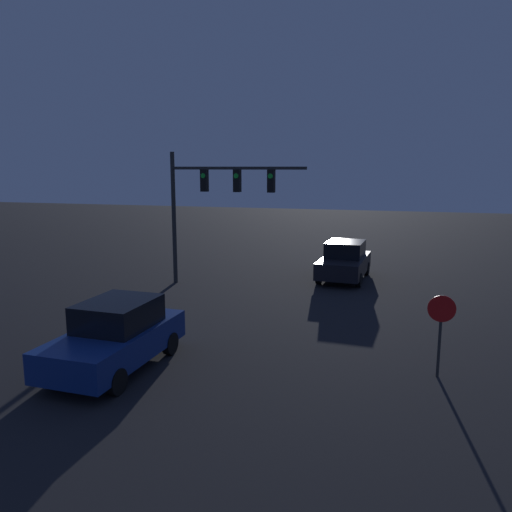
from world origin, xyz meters
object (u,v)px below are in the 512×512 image
at_px(car_near, 116,336).
at_px(car_far, 344,261).
at_px(traffic_signal_mast, 212,193).
at_px(stop_sign, 441,321).

xyz_separation_m(car_near, car_far, (4.39, 11.70, 0.00)).
height_order(car_near, car_far, same).
bearing_deg(car_near, traffic_signal_mast, -82.92).
distance_m(car_near, traffic_signal_mast, 9.54).
bearing_deg(traffic_signal_mast, car_far, 27.36).
bearing_deg(stop_sign, car_near, -168.19).
distance_m(car_far, stop_sign, 10.63).
height_order(car_far, traffic_signal_mast, traffic_signal_mast).
bearing_deg(car_near, stop_sign, -166.32).
distance_m(traffic_signal_mast, stop_sign, 11.55).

